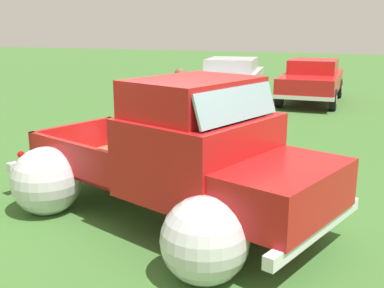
% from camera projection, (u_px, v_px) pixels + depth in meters
% --- Properties ---
extents(ground_plane, '(80.00, 80.00, 0.00)m').
position_uv_depth(ground_plane, '(163.00, 215.00, 6.39)').
color(ground_plane, '#3D6B2D').
extents(vintage_pickup_truck, '(4.99, 3.81, 1.96)m').
position_uv_depth(vintage_pickup_truck, '(184.00, 168.00, 5.95)').
color(vintage_pickup_truck, black).
rests_on(vintage_pickup_truck, ground).
extents(show_car_0, '(2.54, 4.92, 1.43)m').
position_uv_depth(show_car_0, '(231.00, 77.00, 16.09)').
color(show_car_0, black).
rests_on(show_car_0, ground).
extents(show_car_1, '(1.89, 4.41, 1.43)m').
position_uv_depth(show_car_1, '(312.00, 79.00, 15.62)').
color(show_car_1, black).
rests_on(show_car_1, ground).
extents(spectator_0, '(0.54, 0.36, 1.72)m').
position_uv_depth(spectator_0, '(180.00, 104.00, 9.42)').
color(spectator_0, navy).
rests_on(spectator_0, ground).
extents(lane_cone_0, '(0.36, 0.36, 0.63)m').
position_uv_depth(lane_cone_0, '(104.00, 135.00, 9.70)').
color(lane_cone_0, black).
rests_on(lane_cone_0, ground).
extents(lane_cone_1, '(0.36, 0.36, 0.63)m').
position_uv_depth(lane_cone_1, '(158.00, 142.00, 9.13)').
color(lane_cone_1, black).
rests_on(lane_cone_1, ground).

